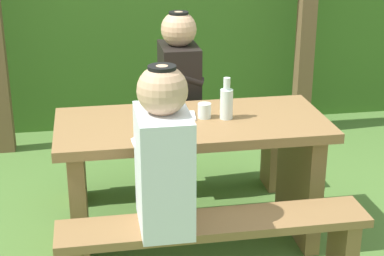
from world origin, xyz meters
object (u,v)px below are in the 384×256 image
drinking_glass (204,111)px  person_white_shirt (163,154)px  bottle_left (162,104)px  bottle_right (226,102)px  bench_far (176,147)px  bench_near (214,245)px  person_black_coat (179,76)px  cell_phone (189,116)px  picnic_table (192,160)px

drinking_glass → person_white_shirt: bearing=-115.6°
bottle_left → bottle_right: bearing=-4.1°
bottle_left → bench_far: bearing=74.9°
bench_near → bottle_right: bearing=73.0°
drinking_glass → bench_far: bearing=97.2°
person_white_shirt → bottle_right: person_white_shirt is taller
person_black_coat → cell_phone: (-0.03, -0.53, -0.07)m
bench_far → cell_phone: 0.66m
drinking_glass → person_black_coat: bearing=94.9°
bench_far → bottle_right: bearing=-72.9°
bench_far → person_white_shirt: size_ratio=1.95×
picnic_table → person_white_shirt: person_white_shirt is taller
bench_far → bottle_left: 0.75m
cell_phone → bench_near: bearing=-83.6°
person_black_coat → bottle_right: bearing=-74.9°
bench_far → bottle_right: 0.78m
bench_near → person_black_coat: size_ratio=1.95×
person_white_shirt → bench_far: bearing=79.2°
bench_near → bottle_left: (-0.15, 0.61, 0.47)m
bench_far → bottle_right: size_ratio=6.37×
bottle_left → cell_phone: (0.14, 0.03, -0.08)m
picnic_table → person_white_shirt: (-0.22, -0.58, 0.29)m
bench_far → drinking_glass: 0.71m
picnic_table → bottle_right: bottle_right is taller
picnic_table → person_white_shirt: size_ratio=1.95×
bench_near → bottle_right: (0.18, 0.59, 0.48)m
bench_far → bottle_left: (-0.15, -0.56, 0.47)m
bench_near → cell_phone: bearing=90.7°
bottle_right → cell_phone: bearing=163.3°
bench_near → bench_far: bearing=90.0°
bench_near → bottle_right: 0.78m
bottle_left → picnic_table: bearing=-9.8°
drinking_glass → bottle_left: bottle_left is taller
person_white_shirt → drinking_glass: 0.68m
bottle_left → bottle_right: 0.33m
bench_far → person_white_shirt: bearing=-100.8°
bench_far → person_black_coat: person_black_coat is taller
drinking_glass → bottle_right: bottle_right is taller
picnic_table → bottle_left: bearing=170.2°
cell_phone → person_black_coat: bearing=92.4°
bench_near → person_white_shirt: (-0.22, 0.00, 0.46)m
bottle_right → bench_near: bearing=-107.0°
bottle_left → person_black_coat: bearing=72.6°
bench_near → person_white_shirt: bearing=179.1°
person_black_coat → bench_near: bearing=-91.1°
bottle_right → cell_phone: 0.21m
bench_far → bottle_right: (0.18, -0.59, 0.48)m
bench_near → person_white_shirt: 0.51m
person_black_coat → drinking_glass: person_black_coat is taller
person_white_shirt → drinking_glass: bearing=64.4°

